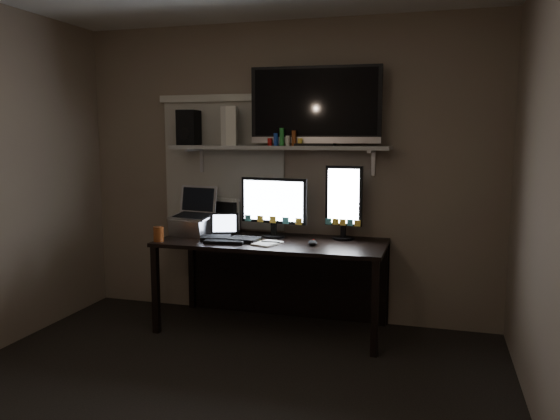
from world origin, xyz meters
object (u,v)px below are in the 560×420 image
(keyboard, at_px, (230,239))
(mouse, at_px, (313,243))
(laptop, at_px, (192,212))
(game_console, at_px, (232,126))
(monitor_portrait, at_px, (344,202))
(speaker, at_px, (189,128))
(tablet, at_px, (225,225))
(monitor_landscape, at_px, (274,207))
(cup, at_px, (159,234))
(tv, at_px, (316,106))
(desk, at_px, (276,259))

(keyboard, bearing_deg, mouse, -6.01)
(laptop, bearing_deg, game_console, 31.26)
(monitor_portrait, xyz_separation_m, keyboard, (-0.86, -0.30, -0.29))
(monitor_portrait, xyz_separation_m, speaker, (-1.34, -0.01, 0.60))
(mouse, relative_size, tablet, 0.47)
(mouse, distance_m, game_console, 1.20)
(tablet, relative_size, game_console, 0.72)
(keyboard, xyz_separation_m, mouse, (0.68, -0.00, 0.00))
(monitor_landscape, xyz_separation_m, laptop, (-0.68, -0.09, -0.05))
(monitor_landscape, bearing_deg, keyboard, -134.15)
(tablet, height_order, game_console, game_console)
(keyboard, relative_size, mouse, 4.55)
(monitor_landscape, relative_size, cup, 4.85)
(keyboard, height_order, tv, tv)
(cup, distance_m, speaker, 0.97)
(speaker, bearing_deg, keyboard, -37.09)
(monitor_landscape, bearing_deg, game_console, -178.20)
(cup, xyz_separation_m, speaker, (0.05, 0.48, 0.84))
(desk, xyz_separation_m, keyboard, (-0.32, -0.21, 0.19))
(keyboard, height_order, mouse, mouse)
(monitor_landscape, distance_m, game_console, 0.76)
(desk, distance_m, tablet, 0.51)
(desk, relative_size, keyboard, 3.73)
(tv, bearing_deg, monitor_portrait, -1.50)
(mouse, xyz_separation_m, cup, (-1.20, -0.19, 0.04))
(keyboard, distance_m, game_console, 0.94)
(keyboard, xyz_separation_m, tablet, (-0.10, 0.16, 0.08))
(monitor_landscape, bearing_deg, desk, -33.04)
(laptop, bearing_deg, monitor_portrait, 16.14)
(monitor_landscape, relative_size, game_console, 1.81)
(desk, xyz_separation_m, monitor_landscape, (-0.03, 0.02, 0.43))
(mouse, height_order, speaker, speaker)
(desk, height_order, cup, cup)
(game_console, bearing_deg, mouse, -37.11)
(tv, relative_size, game_console, 3.29)
(cup, relative_size, speaker, 0.40)
(monitor_landscape, distance_m, speaker, 1.01)
(game_console, distance_m, speaker, 0.40)
(tablet, distance_m, cup, 0.55)
(mouse, relative_size, game_console, 0.34)
(laptop, bearing_deg, mouse, 1.25)
(tablet, distance_m, game_console, 0.82)
(keyboard, bearing_deg, tv, 19.39)
(tv, distance_m, game_console, 0.72)
(monitor_portrait, height_order, tv, tv)
(monitor_portrait, relative_size, speaker, 2.05)
(laptop, height_order, cup, laptop)
(monitor_landscape, distance_m, keyboard, 0.44)
(keyboard, relative_size, cup, 4.10)
(desk, bearing_deg, tv, 15.85)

